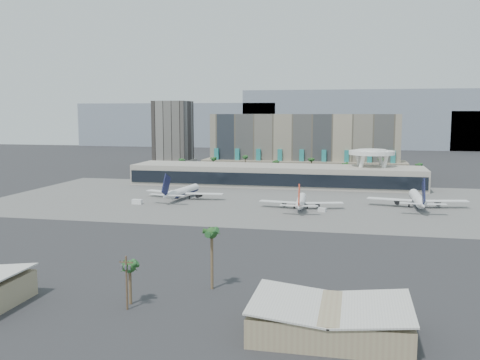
% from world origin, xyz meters
% --- Properties ---
extents(ground, '(900.00, 900.00, 0.00)m').
position_xyz_m(ground, '(0.00, 0.00, 0.00)').
color(ground, '#232326').
rests_on(ground, ground).
extents(apron_pad, '(260.00, 130.00, 0.06)m').
position_xyz_m(apron_pad, '(0.00, 55.00, 0.03)').
color(apron_pad, '#5B5B59').
rests_on(apron_pad, ground).
extents(mountain_ridge, '(680.00, 60.00, 70.00)m').
position_xyz_m(mountain_ridge, '(27.88, 470.00, 29.89)').
color(mountain_ridge, gray).
rests_on(mountain_ridge, ground).
extents(hotel, '(140.00, 30.00, 42.00)m').
position_xyz_m(hotel, '(10.00, 174.41, 16.81)').
color(hotel, gray).
rests_on(hotel, ground).
extents(office_tower, '(30.00, 30.00, 52.00)m').
position_xyz_m(office_tower, '(-95.00, 200.00, 22.94)').
color(office_tower, black).
rests_on(office_tower, ground).
extents(terminal, '(170.00, 32.50, 14.50)m').
position_xyz_m(terminal, '(0.00, 109.84, 6.52)').
color(terminal, '#B3AD9D').
rests_on(terminal, ground).
extents(saucer_structure, '(26.00, 26.00, 21.89)m').
position_xyz_m(saucer_structure, '(55.00, 116.00, 18.45)').
color(saucer_structure, white).
rests_on(saucer_structure, ground).
extents(palm_row, '(157.80, 2.80, 13.10)m').
position_xyz_m(palm_row, '(7.00, 145.00, 10.50)').
color(palm_row, brown).
rests_on(palm_row, ground).
extents(hangar_right, '(30.55, 20.60, 6.89)m').
position_xyz_m(hangar_right, '(42.00, -100.00, 2.95)').
color(hangar_right, gray).
rests_on(hangar_right, ground).
extents(utility_pole, '(3.20, 0.85, 12.00)m').
position_xyz_m(utility_pole, '(-2.00, -96.09, 7.14)').
color(utility_pole, '#4C3826').
rests_on(utility_pole, ground).
extents(airliner_left, '(41.39, 42.82, 14.80)m').
position_xyz_m(airliner_left, '(-38.04, 51.08, 3.73)').
color(airliner_left, white).
rests_on(airliner_left, ground).
extents(airliner_centre, '(37.79, 38.95, 13.44)m').
position_xyz_m(airliner_centre, '(22.46, 36.10, 3.39)').
color(airliner_centre, white).
rests_on(airliner_centre, ground).
extents(airliner_right, '(44.91, 46.18, 15.95)m').
position_xyz_m(airliner_right, '(73.96, 50.20, 4.02)').
color(airliner_right, white).
rests_on(airliner_right, ground).
extents(service_vehicle_a, '(4.78, 2.44, 2.30)m').
position_xyz_m(service_vehicle_a, '(-54.13, 31.76, 1.15)').
color(service_vehicle_a, white).
rests_on(service_vehicle_a, ground).
extents(service_vehicle_b, '(3.81, 2.79, 1.76)m').
position_xyz_m(service_vehicle_b, '(32.33, 30.42, 0.88)').
color(service_vehicle_b, silver).
rests_on(service_vehicle_b, ground).
extents(taxiway_sign, '(2.22, 0.96, 1.01)m').
position_xyz_m(taxiway_sign, '(-5.15, -14.25, 0.50)').
color(taxiway_sign, black).
rests_on(taxiway_sign, ground).
extents(near_palm_a, '(6.00, 6.00, 10.04)m').
position_xyz_m(near_palm_a, '(-2.70, -92.66, 7.24)').
color(near_palm_a, brown).
rests_on(near_palm_a, ground).
extents(near_palm_b, '(6.00, 6.00, 15.39)m').
position_xyz_m(near_palm_b, '(12.51, -78.76, 12.47)').
color(near_palm_b, brown).
rests_on(near_palm_b, ground).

